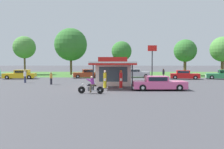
% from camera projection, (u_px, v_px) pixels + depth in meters
% --- Properties ---
extents(ground_plane, '(300.00, 300.00, 0.00)m').
position_uv_depth(ground_plane, '(97.00, 90.00, 22.81)').
color(ground_plane, '#424247').
extents(grass_verge_strip, '(120.00, 24.00, 0.01)m').
position_uv_depth(grass_verge_strip, '(108.00, 74.00, 52.76)').
color(grass_verge_strip, '#3D6B2D').
rests_on(grass_verge_strip, ground).
extents(service_station_kiosk, '(4.82, 7.52, 3.32)m').
position_uv_depth(service_station_kiosk, '(113.00, 71.00, 27.18)').
color(service_station_kiosk, silver).
rests_on(service_station_kiosk, ground).
extents(gas_pump_nearside, '(0.44, 0.44, 1.97)m').
position_uv_depth(gas_pump_nearside, '(105.00, 80.00, 23.74)').
color(gas_pump_nearside, slate).
rests_on(gas_pump_nearside, ground).
extents(gas_pump_offside, '(0.44, 0.44, 1.98)m').
position_uv_depth(gas_pump_offside, '(121.00, 80.00, 23.70)').
color(gas_pump_offside, slate).
rests_on(gas_pump_offside, ground).
extents(motorcycle_with_rider, '(2.34, 0.70, 1.58)m').
position_uv_depth(motorcycle_with_rider, '(91.00, 86.00, 20.08)').
color(motorcycle_with_rider, black).
rests_on(motorcycle_with_rider, ground).
extents(featured_classic_sedan, '(5.52, 2.08, 1.42)m').
position_uv_depth(featured_classic_sedan, '(159.00, 84.00, 22.59)').
color(featured_classic_sedan, '#E55993').
rests_on(featured_classic_sedan, ground).
extents(parked_car_back_row_centre_right, '(5.24, 2.98, 1.53)m').
position_uv_depth(parked_car_back_row_centre_right, '(87.00, 74.00, 39.83)').
color(parked_car_back_row_centre_right, '#993819').
rests_on(parked_car_back_row_centre_right, ground).
extents(parked_car_second_row_spare, '(5.03, 2.66, 1.45)m').
position_uv_depth(parked_car_second_row_spare, '(184.00, 75.00, 36.97)').
color(parked_car_second_row_spare, red).
rests_on(parked_car_second_row_spare, ground).
extents(parked_car_back_row_far_left, '(5.51, 2.43, 1.51)m').
position_uv_depth(parked_car_back_row_far_left, '(20.00, 75.00, 37.47)').
color(parked_car_back_row_far_left, gold).
rests_on(parked_car_back_row_far_left, ground).
extents(parked_car_back_row_centre_left, '(4.96, 2.03, 1.54)m').
position_uv_depth(parked_car_back_row_centre_left, '(136.00, 74.00, 40.94)').
color(parked_car_back_row_centre_left, '#B7B7BC').
rests_on(parked_car_back_row_centre_left, ground).
extents(parked_car_back_row_left, '(5.50, 3.20, 1.55)m').
position_uv_depth(parked_car_back_row_left, '(223.00, 75.00, 36.78)').
color(parked_car_back_row_left, '#2D844C').
rests_on(parked_car_back_row_left, ground).
extents(bystander_standing_back_lot, '(0.34, 0.34, 1.54)m').
position_uv_depth(bystander_standing_back_lot, '(51.00, 78.00, 28.25)').
color(bystander_standing_back_lot, black).
rests_on(bystander_standing_back_lot, ground).
extents(bystander_chatting_near_pumps, '(0.39, 0.39, 1.77)m').
position_uv_depth(bystander_chatting_near_pumps, '(163.00, 74.00, 35.60)').
color(bystander_chatting_near_pumps, brown).
rests_on(bystander_chatting_near_pumps, ground).
extents(bystander_leaning_by_kiosk, '(0.38, 0.38, 1.76)m').
position_uv_depth(bystander_leaning_by_kiosk, '(25.00, 76.00, 30.46)').
color(bystander_leaning_by_kiosk, '#2D3351').
rests_on(bystander_leaning_by_kiosk, ground).
extents(tree_oak_distant_spare, '(5.13, 5.13, 8.03)m').
position_uv_depth(tree_oak_distant_spare, '(223.00, 49.00, 45.83)').
color(tree_oak_distant_spare, brown).
rests_on(tree_oak_distant_spare, ground).
extents(tree_oak_right, '(7.22, 7.22, 10.31)m').
position_uv_depth(tree_oak_right, '(71.00, 45.00, 49.63)').
color(tree_oak_right, brown).
rests_on(tree_oak_right, ground).
extents(tree_oak_left, '(4.63, 4.65, 7.49)m').
position_uv_depth(tree_oak_left, '(186.00, 51.00, 45.91)').
color(tree_oak_left, brown).
rests_on(tree_oak_left, ground).
extents(tree_oak_far_left, '(4.46, 4.46, 7.44)m').
position_uv_depth(tree_oak_far_left, '(122.00, 52.00, 49.77)').
color(tree_oak_far_left, brown).
rests_on(tree_oak_far_left, ground).
extents(tree_oak_centre, '(4.96, 4.96, 8.59)m').
position_uv_depth(tree_oak_centre, '(24.00, 48.00, 50.01)').
color(tree_oak_centre, brown).
rests_on(tree_oak_centre, ground).
extents(roadside_pole_sign, '(1.10, 0.12, 4.87)m').
position_uv_depth(roadside_pole_sign, '(152.00, 58.00, 27.42)').
color(roadside_pole_sign, black).
rests_on(roadside_pole_sign, ground).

